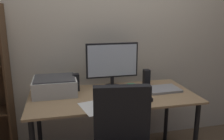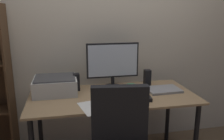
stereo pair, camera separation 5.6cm
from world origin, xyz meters
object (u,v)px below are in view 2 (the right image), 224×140
object	(u,v)px
monitor	(113,63)
speaker_left	(76,82)
mouse	(148,99)
desk	(113,103)
keyboard	(123,101)
printer	(55,85)
coffee_mug	(131,89)
speaker_right	(147,78)
laptop	(163,90)

from	to	relation	value
monitor	speaker_left	size ratio (longest dim) A/B	3.09
mouse	desk	bearing A→B (deg)	152.34
keyboard	monitor	bearing A→B (deg)	92.82
monitor	printer	distance (m)	0.60
coffee_mug	speaker_right	world-z (taller)	speaker_right
desk	monitor	xyz separation A→B (m)	(0.04, 0.22, 0.35)
keyboard	speaker_left	bearing A→B (deg)	134.54
monitor	coffee_mug	size ratio (longest dim) A/B	5.17
keyboard	printer	size ratio (longest dim) A/B	0.72
monitor	mouse	distance (m)	0.53
mouse	speaker_left	distance (m)	0.73
printer	mouse	bearing A→B (deg)	-23.95
speaker_right	printer	bearing A→B (deg)	-176.95
mouse	speaker_left	xyz separation A→B (m)	(-0.60, 0.41, 0.07)
desk	mouse	size ratio (longest dim) A/B	16.09
monitor	coffee_mug	xyz separation A→B (m)	(0.13, -0.22, -0.21)
desk	mouse	distance (m)	0.35
keyboard	mouse	size ratio (longest dim) A/B	3.02
laptop	printer	xyz separation A→B (m)	(-1.04, 0.14, 0.07)
coffee_mug	speaker_left	size ratio (longest dim) A/B	0.60
speaker_left	coffee_mug	bearing A→B (deg)	-23.42
monitor	speaker_right	distance (m)	0.41
speaker_left	laptop	bearing A→B (deg)	-12.69
coffee_mug	speaker_left	world-z (taller)	speaker_left
speaker_left	printer	world-z (taller)	speaker_left
speaker_right	mouse	bearing A→B (deg)	-108.46
mouse	speaker_left	world-z (taller)	speaker_left
coffee_mug	speaker_right	size ratio (longest dim) A/B	0.60
laptop	speaker_left	distance (m)	0.86
printer	monitor	bearing A→B (deg)	5.80
desk	coffee_mug	bearing A→B (deg)	-2.15
monitor	keyboard	size ratio (longest dim) A/B	1.81
monitor	keyboard	bearing A→B (deg)	-89.06
speaker_left	printer	size ratio (longest dim) A/B	0.42
coffee_mug	speaker_left	bearing A→B (deg)	156.58
desk	keyboard	bearing A→B (deg)	-75.86
mouse	speaker_right	size ratio (longest dim) A/B	0.56
desk	speaker_left	bearing A→B (deg)	147.17
laptop	speaker_right	size ratio (longest dim) A/B	1.88
speaker_left	keyboard	bearing A→B (deg)	-47.34
mouse	coffee_mug	distance (m)	0.22
keyboard	coffee_mug	world-z (taller)	coffee_mug
mouse	speaker_right	bearing A→B (deg)	79.35
keyboard	coffee_mug	distance (m)	0.23
speaker_left	speaker_right	distance (m)	0.74
desk	monitor	size ratio (longest dim) A/B	2.94
keyboard	printer	world-z (taller)	printer
speaker_left	printer	distance (m)	0.21
desk	speaker_right	xyz separation A→B (m)	(0.41, 0.21, 0.17)
laptop	keyboard	bearing A→B (deg)	-156.70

